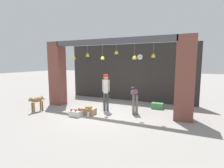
{
  "coord_description": "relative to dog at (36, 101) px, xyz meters",
  "views": [
    {
      "loc": [
        3.3,
        -6.9,
        2.28
      ],
      "look_at": [
        0.0,
        0.41,
        1.24
      ],
      "focal_mm": 28.0,
      "sensor_mm": 36.0,
      "label": 1
    }
  ],
  "objects": [
    {
      "name": "ground_plane",
      "position": [
        3.04,
        1.22,
        -0.49
      ],
      "size": [
        60.0,
        60.0,
        0.0
      ],
      "primitive_type": "plane",
      "color": "gray"
    },
    {
      "name": "water_bottle",
      "position": [
        2.61,
        0.23,
        -0.36
      ],
      "size": [
        0.08,
        0.08,
        0.27
      ],
      "color": "silver",
      "rests_on": "ground_plane"
    },
    {
      "name": "wall_clock",
      "position": [
        3.72,
        3.92,
        2.03
      ],
      "size": [
        0.32,
        0.03,
        0.32
      ],
      "color": "black"
    },
    {
      "name": "shop_pillar_left",
      "position": [
        -0.08,
        1.52,
        1.14
      ],
      "size": [
        0.7,
        0.6,
        3.27
      ],
      "primitive_type": "cube",
      "color": "brown",
      "rests_on": "ground_plane"
    },
    {
      "name": "shopkeeper",
      "position": [
        2.83,
        1.42,
        0.51
      ],
      "size": [
        0.33,
        0.3,
        1.69
      ],
      "rotation": [
        0.0,
        0.0,
        3.46
      ],
      "color": "#424247",
      "rests_on": "ground_plane"
    },
    {
      "name": "produce_box_green",
      "position": [
        4.95,
        2.75,
        -0.35
      ],
      "size": [
        0.54,
        0.33,
        0.28
      ],
      "primitive_type": "cube",
      "color": "#42844C",
      "rests_on": "ground_plane"
    },
    {
      "name": "worker_stooping",
      "position": [
        4.13,
        1.6,
        0.26
      ],
      "size": [
        0.53,
        0.81,
        1.12
      ],
      "rotation": [
        0.0,
        0.0,
        0.46
      ],
      "color": "#6B665B",
      "rests_on": "ground_plane"
    },
    {
      "name": "shop_pillar_right",
      "position": [
        6.16,
        1.52,
        1.14
      ],
      "size": [
        0.7,
        0.6,
        3.27
      ],
      "primitive_type": "cube",
      "color": "brown",
      "rests_on": "ground_plane"
    },
    {
      "name": "fruit_crate_oranges",
      "position": [
        2.4,
        0.63,
        -0.34
      ],
      "size": [
        0.55,
        0.4,
        0.35
      ],
      "color": "tan",
      "rests_on": "ground_plane"
    },
    {
      "name": "dog",
      "position": [
        0.0,
        0.0,
        0.0
      ],
      "size": [
        0.3,
        0.83,
        0.71
      ],
      "rotation": [
        0.0,
        0.0,
        -1.7
      ],
      "color": "olive",
      "rests_on": "ground_plane"
    },
    {
      "name": "fruit_crate_apples",
      "position": [
        2.05,
        0.16,
        -0.35
      ],
      "size": [
        0.47,
        0.38,
        0.33
      ],
      "color": "silver",
      "rests_on": "ground_plane"
    },
    {
      "name": "storefront_awning",
      "position": [
        3.03,
        1.34,
        2.62
      ],
      "size": [
        5.64,
        0.26,
        0.93
      ],
      "color": "#4C4C51"
    },
    {
      "name": "shop_back_wall",
      "position": [
        3.04,
        3.99,
        1.14
      ],
      "size": [
        7.54,
        0.12,
        3.27
      ],
      "primitive_type": "cube",
      "color": "#2D2B28",
      "rests_on": "ground_plane"
    }
  ]
}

